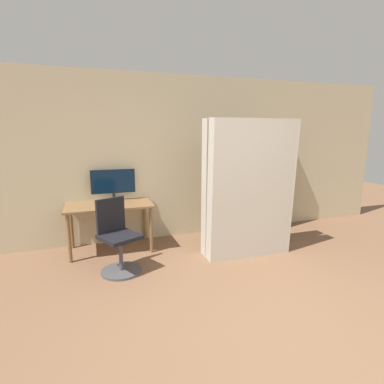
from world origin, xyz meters
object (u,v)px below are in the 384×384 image
at_px(office_chair, 118,242).
at_px(mattress_near, 252,190).
at_px(monitor, 113,183).
at_px(mattress_far, 245,188).
at_px(bookshelf, 270,180).

bearing_deg(office_chair, mattress_near, -3.90).
bearing_deg(office_chair, monitor, 87.52).
height_order(mattress_near, mattress_far, mattress_near).
distance_m(monitor, office_chair, 1.17).
distance_m(bookshelf, mattress_near, 1.52).
relative_size(office_chair, bookshelf, 0.53).
relative_size(office_chair, mattress_near, 0.48).
bearing_deg(office_chair, bookshelf, 19.05).
xyz_separation_m(monitor, office_chair, (-0.04, -0.99, -0.62)).
bearing_deg(bookshelf, mattress_far, -138.90).
xyz_separation_m(monitor, mattress_near, (1.81, -1.12, -0.02)).
relative_size(monitor, bookshelf, 0.37).
height_order(monitor, mattress_near, mattress_near).
xyz_separation_m(bookshelf, mattress_near, (-1.03, -1.12, 0.07)).
relative_size(bookshelf, mattress_far, 0.92).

